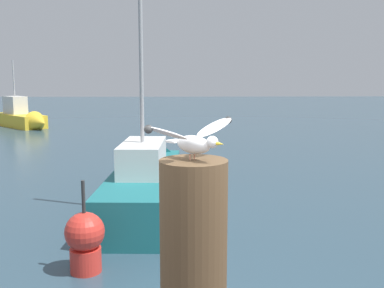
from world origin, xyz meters
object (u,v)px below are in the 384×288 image
Objects in this scene: boat_teal at (147,179)px; channel_buoy at (85,240)px; mooring_post at (194,251)px; boat_yellow at (23,118)px; seagull at (194,138)px.

channel_buoy is (-0.64, -3.52, -0.04)m from boat_teal.
mooring_post is 23.53m from boat_yellow.
boat_teal is at bearing 96.10° from seagull.
seagull is 0.10× the size of boat_teal.
mooring_post is 0.24× the size of boat_yellow.
seagull is (0.00, -0.00, 0.64)m from mooring_post.
boat_teal reaches higher than mooring_post.
seagull is at bearing -83.90° from boat_teal.
boat_teal reaches higher than seagull.
boat_teal is 3.58m from channel_buoy.
channel_buoy is at bearing 111.46° from mooring_post.
boat_yellow is (-8.58, 21.88, -1.89)m from seagull.
boat_teal reaches higher than channel_buoy.
mooring_post is 0.79× the size of channel_buoy.
mooring_post is 1.90× the size of seagull.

